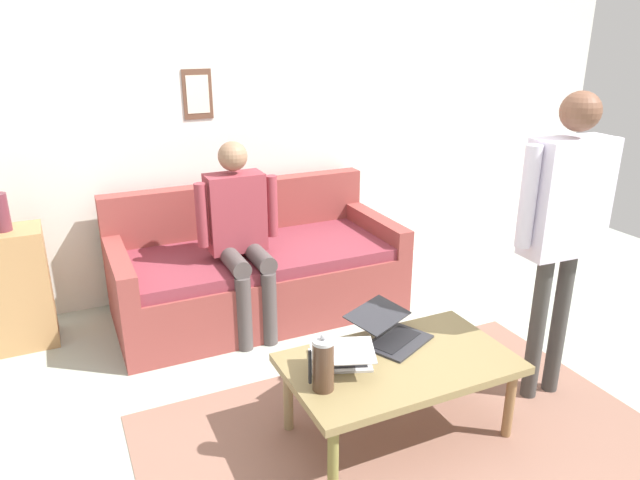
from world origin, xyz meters
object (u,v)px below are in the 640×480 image
object	(u,v)px
laptop_left	(341,357)
side_shelf	(15,289)
french_press	(323,364)
person_standing	(565,212)
couch	(256,271)
coffee_table	(400,368)
laptop_center	(391,332)
person_seated	(240,228)

from	to	relation	value
laptop_left	side_shelf	world-z (taller)	side_shelf
french_press	person_standing	xyz separation A→B (m)	(-1.37, -0.01, 0.52)
couch	person_standing	xyz separation A→B (m)	(-1.11, 1.67, 0.77)
coffee_table	french_press	bearing A→B (deg)	7.13
person_standing	laptop_center	bearing A→B (deg)	-15.30
couch	side_shelf	size ratio (longest dim) A/B	2.53
laptop_left	laptop_center	size ratio (longest dim) A/B	0.87
coffee_table	french_press	size ratio (longest dim) A/B	4.00
couch	laptop_left	size ratio (longest dim) A/B	4.94
side_shelf	person_seated	world-z (taller)	person_seated
laptop_left	person_standing	bearing A→B (deg)	173.87
person_seated	coffee_table	bearing A→B (deg)	104.36
side_shelf	person_standing	distance (m)	3.31
french_press	person_seated	bearing A→B (deg)	-93.37
french_press	coffee_table	bearing A→B (deg)	-172.87
couch	side_shelf	xyz separation A→B (m)	(1.55, -0.17, 0.09)
laptop_left	side_shelf	bearing A→B (deg)	-49.65
couch	laptop_center	xyz separation A→B (m)	(-0.25, 1.44, 0.17)
couch	laptop_left	world-z (taller)	couch
laptop_center	side_shelf	bearing A→B (deg)	-41.74
coffee_table	couch	bearing A→B (deg)	-83.52
coffee_table	laptop_center	size ratio (longest dim) A/B	2.41
side_shelf	person_standing	size ratio (longest dim) A/B	0.47
laptop_left	french_press	bearing A→B (deg)	41.24
laptop_left	person_seated	distance (m)	1.34
laptop_center	person_standing	world-z (taller)	person_standing
laptop_left	side_shelf	distance (m)	2.25
person_standing	couch	bearing A→B (deg)	-56.47
french_press	side_shelf	distance (m)	2.27
couch	french_press	world-z (taller)	couch
couch	laptop_center	distance (m)	1.47
person_standing	person_seated	distance (m)	1.96
couch	person_standing	size ratio (longest dim) A/B	1.19
laptop_left	french_press	distance (m)	0.23
coffee_table	french_press	xyz separation A→B (m)	(0.44, 0.06, 0.17)
laptop_left	person_standing	distance (m)	1.36
laptop_center	person_seated	xyz separation A→B (m)	(0.42, -1.21, 0.26)
french_press	side_shelf	xyz separation A→B (m)	(1.30, -1.85, -0.16)
french_press	person_seated	distance (m)	1.47
coffee_table	french_press	distance (m)	0.48
laptop_left	french_press	world-z (taller)	french_press
person_seated	french_press	bearing A→B (deg)	86.63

